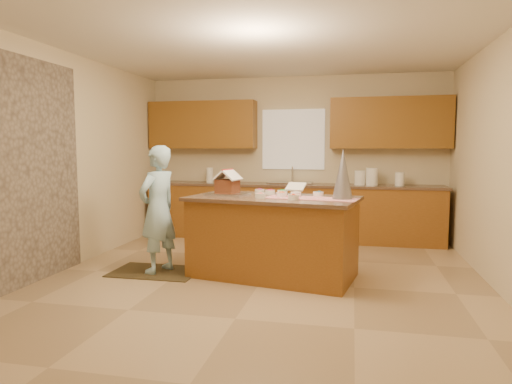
% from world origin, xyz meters
% --- Properties ---
extents(floor, '(5.50, 5.50, 0.00)m').
position_xyz_m(floor, '(0.00, 0.00, 0.00)').
color(floor, tan).
rests_on(floor, ground).
extents(ceiling, '(5.50, 5.50, 0.00)m').
position_xyz_m(ceiling, '(0.00, 0.00, 2.70)').
color(ceiling, silver).
rests_on(ceiling, floor).
extents(wall_back, '(5.50, 5.50, 0.00)m').
position_xyz_m(wall_back, '(0.00, 2.75, 1.35)').
color(wall_back, beige).
rests_on(wall_back, floor).
extents(wall_front, '(5.50, 5.50, 0.00)m').
position_xyz_m(wall_front, '(0.00, -2.75, 1.35)').
color(wall_front, beige).
rests_on(wall_front, floor).
extents(wall_left, '(5.50, 5.50, 0.00)m').
position_xyz_m(wall_left, '(-2.50, 0.00, 1.35)').
color(wall_left, beige).
rests_on(wall_left, floor).
extents(wall_right, '(5.50, 5.50, 0.00)m').
position_xyz_m(wall_right, '(2.50, 0.00, 1.35)').
color(wall_right, beige).
rests_on(wall_right, floor).
extents(stone_accent, '(0.00, 2.50, 2.50)m').
position_xyz_m(stone_accent, '(-2.48, -0.80, 1.25)').
color(stone_accent, gray).
rests_on(stone_accent, wall_left).
extents(window_curtain, '(1.05, 0.03, 1.00)m').
position_xyz_m(window_curtain, '(0.00, 2.72, 1.65)').
color(window_curtain, white).
rests_on(window_curtain, wall_back).
extents(back_counter_base, '(4.80, 0.60, 0.88)m').
position_xyz_m(back_counter_base, '(0.00, 2.45, 0.44)').
color(back_counter_base, brown).
rests_on(back_counter_base, floor).
extents(back_counter_top, '(4.85, 0.63, 0.04)m').
position_xyz_m(back_counter_top, '(0.00, 2.45, 0.90)').
color(back_counter_top, brown).
rests_on(back_counter_top, back_counter_base).
extents(upper_cabinet_left, '(1.85, 0.35, 0.80)m').
position_xyz_m(upper_cabinet_left, '(-1.55, 2.57, 1.90)').
color(upper_cabinet_left, brown).
rests_on(upper_cabinet_left, wall_back).
extents(upper_cabinet_right, '(1.85, 0.35, 0.80)m').
position_xyz_m(upper_cabinet_right, '(1.55, 2.57, 1.90)').
color(upper_cabinet_right, brown).
rests_on(upper_cabinet_right, wall_back).
extents(sink, '(0.70, 0.45, 0.12)m').
position_xyz_m(sink, '(0.00, 2.45, 0.89)').
color(sink, silver).
rests_on(sink, back_counter_top).
extents(faucet, '(0.03, 0.03, 0.28)m').
position_xyz_m(faucet, '(0.00, 2.63, 1.06)').
color(faucet, silver).
rests_on(faucet, back_counter_top).
extents(island_base, '(1.98, 1.24, 0.90)m').
position_xyz_m(island_base, '(0.09, 0.25, 0.45)').
color(island_base, brown).
rests_on(island_base, floor).
extents(island_top, '(2.08, 1.33, 0.04)m').
position_xyz_m(island_top, '(0.09, 0.25, 0.92)').
color(island_top, brown).
rests_on(island_top, island_base).
extents(table_runner, '(1.07, 0.55, 0.01)m').
position_xyz_m(table_runner, '(0.54, 0.17, 0.95)').
color(table_runner, red).
rests_on(table_runner, island_top).
extents(baking_tray, '(0.53, 0.43, 0.03)m').
position_xyz_m(baking_tray, '(-0.47, 0.31, 0.96)').
color(baking_tray, silver).
rests_on(baking_tray, island_top).
extents(cookbook, '(0.25, 0.21, 0.10)m').
position_xyz_m(cookbook, '(0.31, 0.61, 1.03)').
color(cookbook, white).
rests_on(cookbook, island_top).
extents(tinsel_tree, '(0.26, 0.26, 0.56)m').
position_xyz_m(tinsel_tree, '(0.89, 0.16, 1.22)').
color(tinsel_tree, '#B6B6C3').
rests_on(tinsel_tree, island_top).
extents(rug, '(1.04, 0.68, 0.01)m').
position_xyz_m(rug, '(-1.34, 0.11, 0.01)').
color(rug, black).
rests_on(rug, floor).
extents(boy, '(0.53, 0.65, 1.53)m').
position_xyz_m(boy, '(-1.29, 0.11, 0.78)').
color(boy, '#9ECAE1').
rests_on(boy, rug).
extents(canister_a, '(0.17, 0.17, 0.23)m').
position_xyz_m(canister_a, '(1.10, 2.45, 1.04)').
color(canister_a, white).
rests_on(canister_a, back_counter_top).
extents(canister_b, '(0.19, 0.19, 0.27)m').
position_xyz_m(canister_b, '(1.29, 2.45, 1.06)').
color(canister_b, white).
rests_on(canister_b, back_counter_top).
extents(canister_c, '(0.15, 0.15, 0.21)m').
position_xyz_m(canister_c, '(1.71, 2.45, 1.03)').
color(canister_c, white).
rests_on(canister_c, back_counter_top).
extents(paper_towel, '(0.12, 0.12, 0.25)m').
position_xyz_m(paper_towel, '(-1.40, 2.45, 1.05)').
color(paper_towel, white).
rests_on(paper_towel, back_counter_top).
extents(gingerbread_house, '(0.33, 0.33, 0.29)m').
position_xyz_m(gingerbread_house, '(-0.47, 0.31, 1.08)').
color(gingerbread_house, maroon).
rests_on(gingerbread_house, baking_tray).
extents(candy_bowls, '(0.86, 0.68, 0.06)m').
position_xyz_m(candy_bowls, '(0.19, 0.32, 0.97)').
color(candy_bowls, '#C84623').
rests_on(candy_bowls, island_top).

